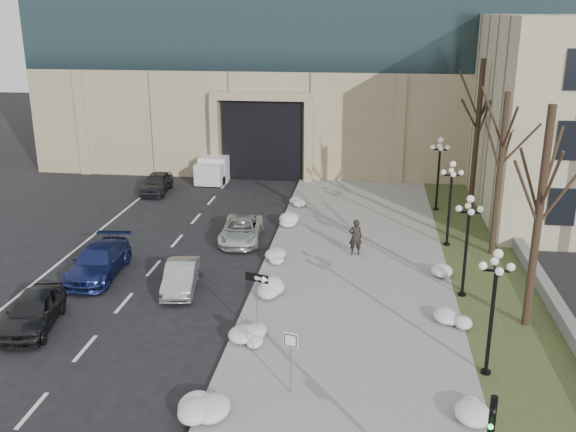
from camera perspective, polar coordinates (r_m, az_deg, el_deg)
name	(u,v)px	position (r m, az deg, el deg)	size (l,w,h in m)	color
sidewalk	(355,277)	(30.99, 5.98, -5.45)	(9.00, 40.00, 0.12)	gray
curb	(262,272)	(31.38, -2.29, -5.04)	(0.30, 40.00, 0.14)	gray
grass_strip	(495,285)	(31.58, 17.91, -5.83)	(4.00, 40.00, 0.10)	#364221
stone_wall	(530,265)	(33.71, 20.73, -4.07)	(0.50, 30.00, 0.70)	gray
car_a	(33,311)	(27.99, -21.71, -7.84)	(1.75, 4.34, 1.48)	black
car_b	(181,277)	(29.82, -9.51, -5.36)	(1.36, 3.89, 1.28)	#989A9F
car_c	(98,261)	(32.21, -16.50, -3.89)	(2.08, 5.12, 1.49)	navy
car_d	(241,230)	(35.63, -4.19, -1.24)	(2.12, 4.60, 1.28)	silver
car_e	(157,183)	(45.89, -11.60, 2.91)	(1.67, 4.16, 1.42)	#29292D
pedestrian	(355,237)	(33.34, 6.02, -1.87)	(0.70, 0.46, 1.91)	black
box_truck	(217,166)	(49.31, -6.29, 4.44)	(2.22, 5.94, 1.87)	silver
one_way_sign	(261,286)	(24.54, -2.45, -6.26)	(1.00, 0.50, 2.73)	slate
keep_sign	(291,350)	(21.34, 0.23, -11.85)	(0.49, 0.16, 2.31)	slate
snow_clump_b	(205,408)	(21.29, -7.37, -16.55)	(1.10, 1.60, 0.36)	white
snow_clump_c	(249,338)	(25.04, -3.46, -10.75)	(1.10, 1.60, 0.36)	white
snow_clump_d	(269,288)	(29.15, -1.70, -6.40)	(1.10, 1.60, 0.36)	white
snow_clump_e	(274,257)	(32.63, -1.28, -3.67)	(1.10, 1.60, 0.36)	white
snow_clump_f	(287,223)	(37.80, -0.05, -0.60)	(1.10, 1.60, 0.36)	white
snow_clump_g	(299,203)	(41.74, 1.00, 1.20)	(1.10, 1.60, 0.36)	white
snow_clump_h	(472,412)	(21.73, 16.05, -16.38)	(1.10, 1.60, 0.36)	white
snow_clump_i	(454,321)	(27.05, 14.51, -9.03)	(1.10, 1.60, 0.36)	white
snow_clump_j	(436,269)	(31.92, 12.99, -4.65)	(1.10, 1.60, 0.36)	white
lamppost_a	(494,296)	(22.88, 17.82, -6.78)	(1.18, 1.18, 4.76)	black
lamppost_b	(467,233)	(28.84, 15.66, -1.43)	(1.18, 1.18, 4.76)	black
lamppost_c	(451,192)	(35.00, 14.26, 2.06)	(1.18, 1.18, 4.76)	black
lamppost_d	(439,164)	(41.26, 13.28, 4.50)	(1.18, 1.18, 4.76)	black
tree_near	(542,188)	(26.15, 21.66, 2.31)	(3.20, 3.20, 9.00)	black
tree_mid	(502,152)	(33.82, 18.47, 5.40)	(3.20, 3.20, 8.50)	black
tree_far	(478,114)	(41.46, 16.57, 8.65)	(3.20, 3.20, 9.50)	black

